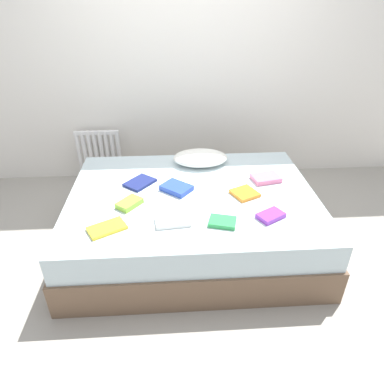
{
  "coord_description": "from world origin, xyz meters",
  "views": [
    {
      "loc": [
        -0.16,
        -2.34,
        1.93
      ],
      "look_at": [
        0.0,
        0.05,
        0.48
      ],
      "focal_mm": 32.06,
      "sensor_mm": 36.0,
      "label": 1
    }
  ],
  "objects_px": {
    "textbook_white": "(173,222)",
    "textbook_orange": "(245,193)",
    "textbook_yellow": "(107,228)",
    "pillow": "(200,158)",
    "textbook_purple": "(271,216)",
    "textbook_green": "(222,222)",
    "bed": "(192,219)",
    "radiator": "(99,151)",
    "textbook_pink": "(266,178)",
    "textbook_blue": "(176,188)",
    "textbook_navy": "(140,183)",
    "textbook_lime": "(129,203)"
  },
  "relations": [
    {
      "from": "bed",
      "to": "textbook_lime",
      "type": "bearing_deg",
      "value": -162.78
    },
    {
      "from": "radiator",
      "to": "textbook_pink",
      "type": "height_order",
      "value": "radiator"
    },
    {
      "from": "textbook_navy",
      "to": "radiator",
      "type": "bearing_deg",
      "value": 67.13
    },
    {
      "from": "textbook_navy",
      "to": "textbook_purple",
      "type": "bearing_deg",
      "value": -80.0
    },
    {
      "from": "textbook_white",
      "to": "textbook_orange",
      "type": "distance_m",
      "value": 0.67
    },
    {
      "from": "textbook_white",
      "to": "textbook_orange",
      "type": "bearing_deg",
      "value": 25.2
    },
    {
      "from": "textbook_white",
      "to": "textbook_green",
      "type": "xyz_separation_m",
      "value": [
        0.34,
        -0.03,
        0.0
      ]
    },
    {
      "from": "textbook_white",
      "to": "textbook_blue",
      "type": "height_order",
      "value": "textbook_blue"
    },
    {
      "from": "textbook_navy",
      "to": "textbook_blue",
      "type": "bearing_deg",
      "value": -72.63
    },
    {
      "from": "bed",
      "to": "textbook_yellow",
      "type": "distance_m",
      "value": 0.8
    },
    {
      "from": "textbook_yellow",
      "to": "textbook_blue",
      "type": "bearing_deg",
      "value": 16.14
    },
    {
      "from": "textbook_purple",
      "to": "pillow",
      "type": "bearing_deg",
      "value": 85.11
    },
    {
      "from": "textbook_blue",
      "to": "radiator",
      "type": "bearing_deg",
      "value": 165.89
    },
    {
      "from": "textbook_orange",
      "to": "textbook_pink",
      "type": "distance_m",
      "value": 0.32
    },
    {
      "from": "pillow",
      "to": "textbook_orange",
      "type": "relative_size",
      "value": 2.72
    },
    {
      "from": "bed",
      "to": "textbook_white",
      "type": "height_order",
      "value": "textbook_white"
    },
    {
      "from": "radiator",
      "to": "textbook_pink",
      "type": "bearing_deg",
      "value": -32.82
    },
    {
      "from": "textbook_green",
      "to": "textbook_purple",
      "type": "bearing_deg",
      "value": 23.34
    },
    {
      "from": "textbook_purple",
      "to": "textbook_green",
      "type": "xyz_separation_m",
      "value": [
        -0.35,
        -0.05,
        -0.0
      ]
    },
    {
      "from": "textbook_lime",
      "to": "textbook_navy",
      "type": "distance_m",
      "value": 0.33
    },
    {
      "from": "textbook_blue",
      "to": "textbook_navy",
      "type": "height_order",
      "value": "textbook_blue"
    },
    {
      "from": "textbook_white",
      "to": "textbook_blue",
      "type": "xyz_separation_m",
      "value": [
        0.04,
        0.45,
        0.01
      ]
    },
    {
      "from": "radiator",
      "to": "pillow",
      "type": "xyz_separation_m",
      "value": [
        1.07,
        -0.67,
        0.2
      ]
    },
    {
      "from": "textbook_purple",
      "to": "textbook_orange",
      "type": "height_order",
      "value": "textbook_purple"
    },
    {
      "from": "pillow",
      "to": "textbook_blue",
      "type": "relative_size",
      "value": 2.19
    },
    {
      "from": "bed",
      "to": "textbook_navy",
      "type": "height_order",
      "value": "textbook_navy"
    },
    {
      "from": "textbook_purple",
      "to": "textbook_green",
      "type": "height_order",
      "value": "textbook_purple"
    },
    {
      "from": "pillow",
      "to": "textbook_white",
      "type": "distance_m",
      "value": 0.97
    },
    {
      "from": "radiator",
      "to": "textbook_blue",
      "type": "relative_size",
      "value": 2.08
    },
    {
      "from": "textbook_purple",
      "to": "textbook_orange",
      "type": "relative_size",
      "value": 1.03
    },
    {
      "from": "textbook_pink",
      "to": "textbook_orange",
      "type": "bearing_deg",
      "value": -147.38
    },
    {
      "from": "bed",
      "to": "textbook_purple",
      "type": "height_order",
      "value": "textbook_purple"
    },
    {
      "from": "textbook_purple",
      "to": "textbook_green",
      "type": "distance_m",
      "value": 0.36
    },
    {
      "from": "radiator",
      "to": "textbook_white",
      "type": "relative_size",
      "value": 1.97
    },
    {
      "from": "textbook_orange",
      "to": "textbook_green",
      "type": "distance_m",
      "value": 0.44
    },
    {
      "from": "pillow",
      "to": "textbook_pink",
      "type": "relative_size",
      "value": 2.19
    },
    {
      "from": "textbook_white",
      "to": "radiator",
      "type": "bearing_deg",
      "value": 110.8
    },
    {
      "from": "bed",
      "to": "radiator",
      "type": "bearing_deg",
      "value": 128.63
    },
    {
      "from": "bed",
      "to": "textbook_green",
      "type": "distance_m",
      "value": 0.53
    },
    {
      "from": "textbook_lime",
      "to": "textbook_navy",
      "type": "xyz_separation_m",
      "value": [
        0.06,
        0.33,
        -0.01
      ]
    },
    {
      "from": "bed",
      "to": "pillow",
      "type": "height_order",
      "value": "pillow"
    },
    {
      "from": "textbook_yellow",
      "to": "textbook_white",
      "type": "relative_size",
      "value": 1.03
    },
    {
      "from": "bed",
      "to": "textbook_pink",
      "type": "bearing_deg",
      "value": 14.85
    },
    {
      "from": "pillow",
      "to": "textbook_green",
      "type": "relative_size",
      "value": 2.7
    },
    {
      "from": "bed",
      "to": "textbook_orange",
      "type": "height_order",
      "value": "textbook_orange"
    },
    {
      "from": "textbook_blue",
      "to": "textbook_navy",
      "type": "xyz_separation_m",
      "value": [
        -0.3,
        0.13,
        -0.01
      ]
    },
    {
      "from": "textbook_white",
      "to": "textbook_green",
      "type": "relative_size",
      "value": 1.31
    },
    {
      "from": "pillow",
      "to": "textbook_white",
      "type": "bearing_deg",
      "value": -106.28
    },
    {
      "from": "pillow",
      "to": "textbook_purple",
      "type": "height_order",
      "value": "pillow"
    },
    {
      "from": "textbook_purple",
      "to": "textbook_navy",
      "type": "height_order",
      "value": "textbook_purple"
    }
  ]
}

